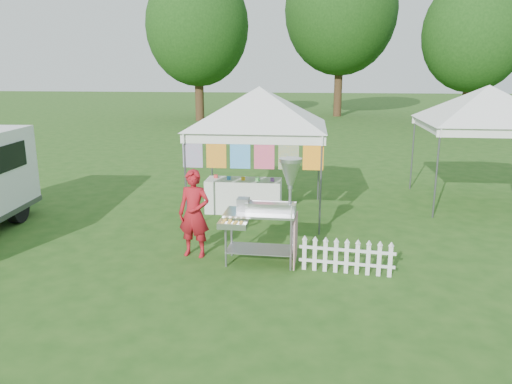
# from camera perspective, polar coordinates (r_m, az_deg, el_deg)

# --- Properties ---
(ground) EXTENTS (120.00, 120.00, 0.00)m
(ground) POSITION_cam_1_polar(r_m,az_deg,el_deg) (8.77, -2.03, -8.93)
(ground) COLOR #224C15
(ground) RESTS_ON ground
(canopy_main) EXTENTS (4.24, 4.24, 3.45)m
(canopy_main) POSITION_cam_1_polar(r_m,az_deg,el_deg) (11.55, 0.38, 11.92)
(canopy_main) COLOR #59595E
(canopy_main) RESTS_ON ground
(canopy_right) EXTENTS (4.24, 4.24, 3.45)m
(canopy_right) POSITION_cam_1_polar(r_m,az_deg,el_deg) (13.68, 25.14, 10.99)
(canopy_right) COLOR #59595E
(canopy_right) RESTS_ON ground
(tree_left) EXTENTS (6.40, 6.40, 9.53)m
(tree_left) POSITION_cam_1_polar(r_m,az_deg,el_deg) (32.87, -6.70, 18.27)
(tree_left) COLOR #3B2715
(tree_left) RESTS_ON ground
(tree_mid) EXTENTS (7.60, 7.60, 11.52)m
(tree_mid) POSITION_cam_1_polar(r_m,az_deg,el_deg) (36.22, 9.71, 19.85)
(tree_mid) COLOR #3B2715
(tree_mid) RESTS_ON ground
(tree_right) EXTENTS (5.60, 5.60, 8.42)m
(tree_right) POSITION_cam_1_polar(r_m,az_deg,el_deg) (31.30, 23.63, 16.24)
(tree_right) COLOR #3B2715
(tree_right) RESTS_ON ground
(donut_cart) EXTENTS (1.41, 0.91, 1.92)m
(donut_cart) POSITION_cam_1_polar(r_m,az_deg,el_deg) (8.69, 1.80, -1.27)
(donut_cart) COLOR gray
(donut_cart) RESTS_ON ground
(vendor) EXTENTS (0.65, 0.47, 1.63)m
(vendor) POSITION_cam_1_polar(r_m,az_deg,el_deg) (9.23, -7.09, -2.46)
(vendor) COLOR maroon
(vendor) RESTS_ON ground
(picket_fence) EXTENTS (1.61, 0.21, 0.56)m
(picket_fence) POSITION_cam_1_polar(r_m,az_deg,el_deg) (8.68, 10.30, -7.38)
(picket_fence) COLOR white
(picket_fence) RESTS_ON ground
(display_table) EXTENTS (1.80, 0.70, 0.80)m
(display_table) POSITION_cam_1_polar(r_m,az_deg,el_deg) (12.08, -1.41, -0.41)
(display_table) COLOR white
(display_table) RESTS_ON ground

